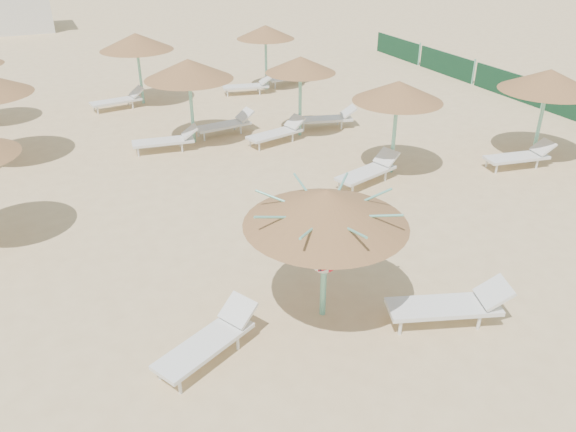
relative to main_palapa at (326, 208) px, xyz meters
name	(u,v)px	position (x,y,z in m)	size (l,w,h in m)	color
ground	(306,326)	(-0.43, -0.20, -2.22)	(120.00, 120.00, 0.00)	#D6B783
main_palapa	(326,208)	(0.00, 0.00, 0.00)	(2.85, 2.85, 2.56)	#6FC1A8
lounger_main_a	(210,340)	(-2.23, -0.25, -1.88)	(2.02, 1.42, 0.71)	silver
lounger_main_b	(452,305)	(2.01, -1.15, -1.84)	(2.27, 1.30, 0.79)	silver
palapa_field	(204,71)	(0.80, 9.81, 0.08)	(19.06, 13.47, 2.71)	#6FC1A8
windbreak_fence	(508,85)	(13.57, 9.75, -1.72)	(0.08, 19.84, 1.10)	#1A4E2F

